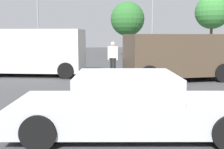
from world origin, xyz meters
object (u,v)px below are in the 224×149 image
Objects in this scene: light_post_far at (153,10)px; van_white at (35,51)px; dog at (124,91)px; pedestrian at (113,55)px; light_post_mid at (37,4)px; suv_dark at (177,55)px; sedan_foreground at (129,105)px.

van_white is at bearing -137.58° from light_post_far.
dog is 6.60m from van_white.
pedestrian is at bearing 8.92° from van_white.
pedestrian is at bearing -70.15° from light_post_mid.
light_post_far is (9.07, 8.28, 2.95)m from van_white.
light_post_mid reaches higher than suv_dark.
dog is 0.12× the size of van_white.
light_post_mid is at bearing 155.91° from light_post_far.
pedestrian is 0.27× the size of light_post_far.
van_white reaches higher than pedestrian.
light_post_mid is (-0.84, 12.71, 3.73)m from van_white.
light_post_mid is at bearing 110.09° from sedan_foreground.
suv_dark is at bearing 68.01° from sedan_foreground.
suv_dark is at bearing -7.43° from van_white.
light_post_mid reaches higher than van_white.
light_post_mid is (-4.74, 13.13, 3.96)m from pedestrian.
sedan_foreground is 0.81× the size of light_post_far.
suv_dark is at bearing -64.78° from light_post_mid.
light_post_far is (2.68, 10.93, 3.06)m from suv_dark.
light_post_far is at bearing 79.73° from sedan_foreground.
dog is 0.10× the size of light_post_far.
suv_dark reaches higher than pedestrian.
suv_dark reaches higher than dog.
van_white is 3.10× the size of pedestrian.
pedestrian is at bearing -42.92° from suv_dark.
pedestrian is 0.22× the size of light_post_mid.
light_post_mid reaches higher than pedestrian.
sedan_foreground is 0.95× the size of van_white.
light_post_far is (5.17, 8.70, 3.18)m from pedestrian.
sedan_foreground is 21.89m from light_post_mid.
light_post_mid is 1.22× the size of light_post_far.
van_white is at bearing -62.95° from pedestrian.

